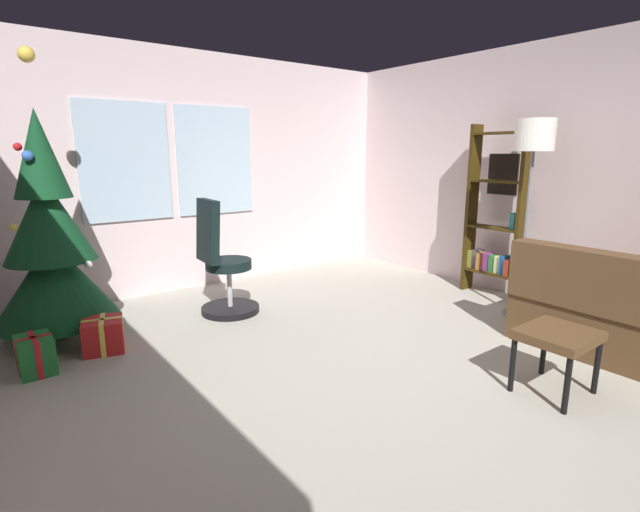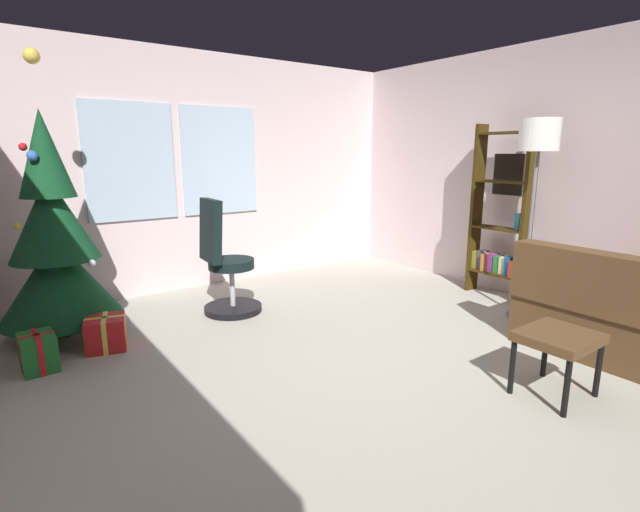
# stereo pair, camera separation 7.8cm
# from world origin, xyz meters

# --- Properties ---
(ground_plane) EXTENTS (4.95, 6.20, 0.10)m
(ground_plane) POSITION_xyz_m (0.00, 0.00, -0.05)
(ground_plane) COLOR #AFAB9C
(wall_back_with_windows) EXTENTS (4.95, 0.12, 2.62)m
(wall_back_with_windows) POSITION_xyz_m (-0.02, 3.15, 1.31)
(wall_back_with_windows) COLOR silver
(wall_back_with_windows) RESTS_ON ground_plane
(wall_right_with_frames) EXTENTS (0.12, 6.20, 2.62)m
(wall_right_with_frames) POSITION_xyz_m (2.53, 0.00, 1.31)
(wall_right_with_frames) COLOR silver
(wall_right_with_frames) RESTS_ON ground_plane
(footstool) EXTENTS (0.46, 0.41, 0.43)m
(footstool) POSITION_xyz_m (0.66, -0.67, 0.36)
(footstool) COLOR brown
(footstool) RESTS_ON ground_plane
(holiday_tree) EXTENTS (0.95, 0.95, 2.31)m
(holiday_tree) POSITION_xyz_m (-1.72, 2.32, 0.78)
(holiday_tree) COLOR #4C331E
(holiday_tree) RESTS_ON ground_plane
(gift_box_red) EXTENTS (0.36, 0.36, 0.27)m
(gift_box_red) POSITION_xyz_m (-1.50, 1.82, 0.13)
(gift_box_red) COLOR red
(gift_box_red) RESTS_ON ground_plane
(gift_box_green) EXTENTS (0.23, 0.30, 0.27)m
(gift_box_green) POSITION_xyz_m (-1.97, 1.71, 0.13)
(gift_box_green) COLOR #1E722D
(gift_box_green) RESTS_ON ground_plane
(office_chair) EXTENTS (0.56, 0.56, 1.12)m
(office_chair) POSITION_xyz_m (-0.35, 2.04, 0.44)
(office_chair) COLOR black
(office_chair) RESTS_ON ground_plane
(bookshelf) EXTENTS (0.18, 0.64, 1.83)m
(bookshelf) POSITION_xyz_m (2.26, 0.83, 0.79)
(bookshelf) COLOR #36270A
(bookshelf) RESTS_ON ground_plane
(floor_lamp) EXTENTS (0.34, 0.34, 1.82)m
(floor_lamp) POSITION_xyz_m (1.86, 0.26, 1.54)
(floor_lamp) COLOR slate
(floor_lamp) RESTS_ON ground_plane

